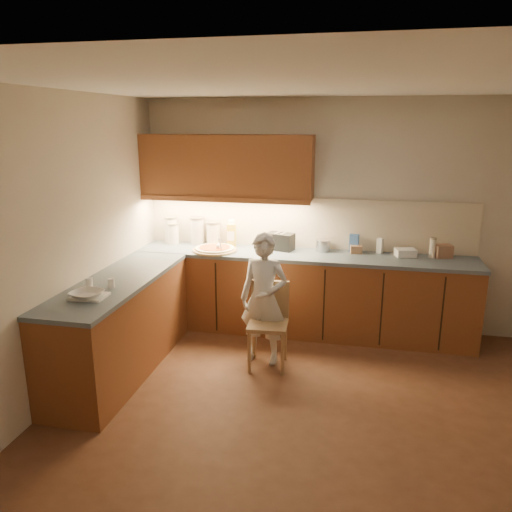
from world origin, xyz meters
name	(u,v)px	position (x,y,z in m)	size (l,w,h in m)	color
room	(328,215)	(0.00, 0.00, 1.68)	(4.54, 4.50, 2.62)	#522E1C
l_counter	(246,303)	(-0.92, 1.25, 0.46)	(3.77, 2.62, 0.92)	brown
backsplash	(306,223)	(-0.38, 1.99, 1.21)	(3.75, 0.02, 0.58)	beige
upper_cabinets	(226,167)	(-1.27, 1.82, 1.85)	(1.95, 0.36, 0.73)	brown
pizza_on_board	(215,249)	(-1.37, 1.61, 0.94)	(0.50, 0.50, 0.20)	tan
child	(264,299)	(-0.65, 0.88, 0.66)	(0.48, 0.31, 1.31)	silver
wooden_chair	(269,318)	(-0.59, 0.83, 0.48)	(0.40, 0.40, 0.83)	#A58357
mixing_bowl	(87,295)	(-1.95, -0.13, 0.95)	(0.26, 0.26, 0.06)	silver
canister_a	(171,230)	(-1.98, 1.86, 1.08)	(0.16, 0.16, 0.32)	beige
canister_b	(173,234)	(-1.95, 1.82, 1.05)	(0.14, 0.14, 0.25)	white
canister_c	(197,231)	(-1.66, 1.88, 1.08)	(0.17, 0.17, 0.33)	beige
canister_d	(213,233)	(-1.46, 1.89, 1.06)	(0.17, 0.17, 0.28)	beige
oil_jug	(232,235)	(-1.23, 1.85, 1.06)	(0.12, 0.09, 0.32)	gold
toaster	(280,241)	(-0.65, 1.82, 1.02)	(0.34, 0.25, 0.20)	black
steel_pot	(323,245)	(-0.17, 1.86, 0.99)	(0.17, 0.17, 0.13)	#B6B6BB
blue_box	(354,243)	(0.18, 1.89, 1.02)	(0.10, 0.07, 0.20)	#375EA5
card_box_a	(356,249)	(0.20, 1.84, 0.96)	(0.12, 0.09, 0.09)	#A67B59
white_bottle	(380,246)	(0.46, 1.89, 1.01)	(0.06, 0.06, 0.17)	white
flat_pack	(405,253)	(0.73, 1.81, 0.96)	(0.21, 0.15, 0.08)	white
tall_jar	(433,248)	(1.01, 1.83, 1.03)	(0.07, 0.07, 0.22)	white
card_box_b	(443,251)	(1.12, 1.86, 0.99)	(0.18, 0.14, 0.14)	#A9795B
dough_cloth	(89,296)	(-1.94, -0.10, 0.93)	(0.28, 0.22, 0.02)	white
spice_jar_a	(89,283)	(-2.08, 0.14, 0.96)	(0.06, 0.06, 0.08)	white
spice_jar_b	(111,283)	(-1.89, 0.18, 0.96)	(0.06, 0.06, 0.08)	white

